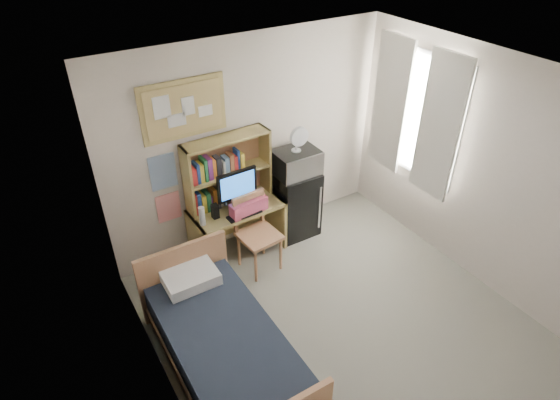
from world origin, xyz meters
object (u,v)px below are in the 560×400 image
desk (238,230)px  bulletin_board (183,109)px  bed (226,351)px  monitor (237,191)px  desk_chair (259,235)px  mini_fridge (294,202)px  microwave (296,162)px  speaker_right (260,196)px  speaker_left (215,211)px  desk_fan (296,140)px

desk → bulletin_board: bearing=143.0°
bed → monitor: monitor is taller
bulletin_board → desk_chair: size_ratio=0.97×
mini_fridge → microwave: microwave is taller
bed → speaker_right: speaker_right is taller
bulletin_board → speaker_right: bearing=-25.6°
speaker_right → mini_fridge: bearing=5.5°
desk_chair → microwave: bearing=21.6°
desk → microwave: size_ratio=2.07×
bulletin_board → microwave: 1.54m
mini_fridge → bed: 2.31m
desk → speaker_right: bearing=-11.3°
desk_chair → microwave: size_ratio=1.82×
desk_chair → speaker_left: desk_chair is taller
desk → mini_fridge: bearing=-0.6°
bulletin_board → desk_chair: (0.49, -0.67, -1.43)m
bulletin_board → speaker_left: (0.10, -0.35, -1.14)m
speaker_right → microwave: microwave is taller
mini_fridge → speaker_right: size_ratio=5.21×
speaker_left → microwave: bearing=1.6°
microwave → speaker_right: bearing=-174.5°
monitor → desk: bearing=90.0°
bulletin_board → speaker_right: size_ratio=5.44×
speaker_left → desk_fan: (1.14, 0.06, 0.58)m
monitor → desk_fan: 0.93m
mini_fridge → desk_chair: bearing=-151.4°
bulletin_board → speaker_left: bulletin_board is taller
desk → mini_fridge: size_ratio=1.23×
mini_fridge → speaker_left: (-1.14, -0.08, 0.33)m
desk_chair → monitor: monitor is taller
desk → monitor: monitor is taller
monitor → speaker_left: bearing=180.0°
bed → speaker_left: (0.60, 1.42, 0.52)m
desk → mini_fridge: 0.85m
monitor → desk_fan: bearing=2.2°
monitor → bulletin_board: bearing=137.8°
mini_fridge → speaker_left: mini_fridge is taller
desk_chair → mini_fridge: 0.85m
bed → monitor: bearing=58.0°
bulletin_board → microwave: size_ratio=1.76×
mini_fridge → monitor: bearing=-174.4°
desk → speaker_left: (-0.30, -0.07, 0.44)m
bulletin_board → monitor: bulletin_board is taller
speaker_left → bulletin_board: bearing=104.5°
bed → desk_fan: size_ratio=6.38×
desk → speaker_right: size_ratio=6.40×
desk_fan → speaker_right: bearing=-174.5°
bed → speaker_left: size_ratio=10.47×
desk_fan → speaker_left: bearing=-176.3°
desk_chair → bed: 1.50m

